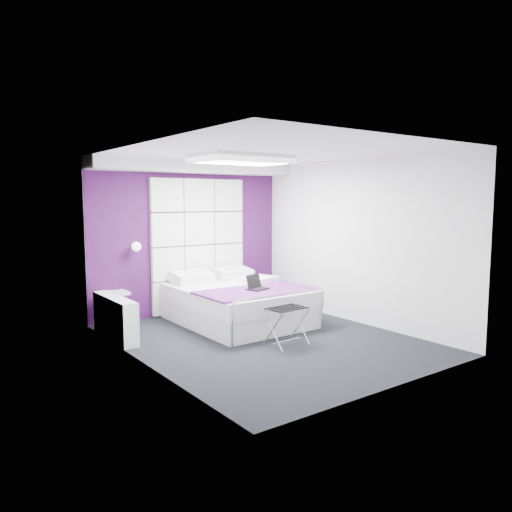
{
  "coord_description": "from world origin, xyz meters",
  "views": [
    {
      "loc": [
        -4.13,
        -5.43,
        1.96
      ],
      "look_at": [
        0.08,
        0.35,
        1.15
      ],
      "focal_mm": 35.0,
      "sensor_mm": 36.0,
      "label": 1
    }
  ],
  "objects_px": {
    "luggage_rack": "(286,326)",
    "bed": "(237,303)",
    "laptop": "(256,286)",
    "nightstand": "(114,293)",
    "wall_lamp": "(135,246)",
    "radiator": "(115,318)"
  },
  "relations": [
    {
      "from": "luggage_rack",
      "to": "bed",
      "type": "bearing_deg",
      "value": 80.23
    },
    {
      "from": "luggage_rack",
      "to": "laptop",
      "type": "relative_size",
      "value": 1.64
    },
    {
      "from": "nightstand",
      "to": "laptop",
      "type": "relative_size",
      "value": 1.32
    },
    {
      "from": "wall_lamp",
      "to": "laptop",
      "type": "xyz_separation_m",
      "value": [
        1.3,
        -1.48,
        -0.56
      ]
    },
    {
      "from": "wall_lamp",
      "to": "laptop",
      "type": "distance_m",
      "value": 2.05
    },
    {
      "from": "bed",
      "to": "nightstand",
      "type": "distance_m",
      "value": 1.93
    },
    {
      "from": "wall_lamp",
      "to": "luggage_rack",
      "type": "bearing_deg",
      "value": -65.0
    },
    {
      "from": "bed",
      "to": "luggage_rack",
      "type": "xyz_separation_m",
      "value": [
        -0.15,
        -1.42,
        -0.06
      ]
    },
    {
      "from": "laptop",
      "to": "wall_lamp",
      "type": "bearing_deg",
      "value": 113.84
    },
    {
      "from": "bed",
      "to": "laptop",
      "type": "distance_m",
      "value": 0.6
    },
    {
      "from": "nightstand",
      "to": "luggage_rack",
      "type": "bearing_deg",
      "value": -57.51
    },
    {
      "from": "radiator",
      "to": "luggage_rack",
      "type": "distance_m",
      "value": 2.42
    },
    {
      "from": "wall_lamp",
      "to": "radiator",
      "type": "distance_m",
      "value": 1.35
    },
    {
      "from": "luggage_rack",
      "to": "wall_lamp",
      "type": "bearing_deg",
      "value": 111.44
    },
    {
      "from": "radiator",
      "to": "laptop",
      "type": "height_order",
      "value": "laptop"
    },
    {
      "from": "wall_lamp",
      "to": "luggage_rack",
      "type": "xyz_separation_m",
      "value": [
        1.12,
        -2.41,
        -0.96
      ]
    },
    {
      "from": "luggage_rack",
      "to": "laptop",
      "type": "height_order",
      "value": "laptop"
    },
    {
      "from": "radiator",
      "to": "bed",
      "type": "distance_m",
      "value": 1.93
    },
    {
      "from": "bed",
      "to": "laptop",
      "type": "relative_size",
      "value": 6.8
    },
    {
      "from": "nightstand",
      "to": "laptop",
      "type": "height_order",
      "value": "laptop"
    },
    {
      "from": "nightstand",
      "to": "radiator",
      "type": "bearing_deg",
      "value": -109.45
    },
    {
      "from": "wall_lamp",
      "to": "laptop",
      "type": "height_order",
      "value": "wall_lamp"
    }
  ]
}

